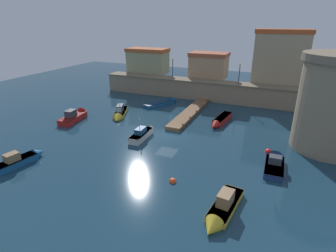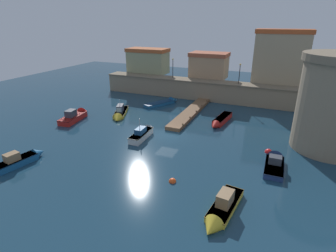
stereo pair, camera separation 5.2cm
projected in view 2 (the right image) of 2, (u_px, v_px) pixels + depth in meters
name	position (u px, v px, depth m)	size (l,w,h in m)	color
ground_plane	(167.00, 135.00, 34.52)	(98.54, 98.54, 0.00)	#19384C
quay_wall	(206.00, 90.00, 49.19)	(39.91, 3.31, 3.47)	gray
old_town_backdrop	(223.00, 60.00, 49.69)	(34.14, 4.82, 9.09)	#94986E
pier_dock	(190.00, 112.00, 41.92)	(2.10, 15.13, 0.70)	brown
quay_lamp_0	(173.00, 65.00, 50.04)	(0.32, 0.32, 3.63)	black
quay_lamp_1	(240.00, 70.00, 45.59)	(0.32, 0.32, 3.41)	black
moored_boat_0	(120.00, 114.00, 41.01)	(3.98, 6.71, 2.94)	gold
moored_boat_1	(76.00, 115.00, 39.84)	(2.68, 6.39, 2.22)	red
moored_boat_2	(143.00, 133.00, 33.82)	(1.54, 5.55, 2.96)	silver
moored_boat_3	(220.00, 121.00, 38.10)	(2.05, 6.53, 1.19)	red
moored_boat_4	(165.00, 102.00, 46.93)	(4.57, 6.77, 1.45)	#195689
moored_boat_5	(22.00, 159.00, 27.52)	(2.18, 5.17, 1.79)	#195689
moored_boat_6	(275.00, 162.00, 27.26)	(1.83, 5.54, 1.84)	navy
moored_boat_7	(221.00, 211.00, 20.18)	(2.29, 6.22, 2.01)	gold
mooring_buoy_0	(172.00, 182.00, 24.51)	(0.69, 0.69, 0.69)	#EA4C19
mooring_buoy_1	(268.00, 152.00, 29.91)	(0.79, 0.79, 0.79)	red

